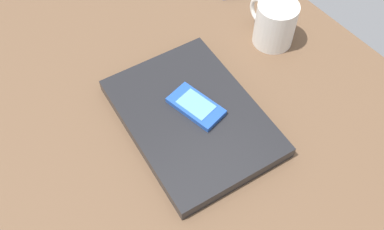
{
  "coord_description": "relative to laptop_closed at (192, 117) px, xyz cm",
  "views": [
    {
      "loc": [
        -33.11,
        27.36,
        68.14
      ],
      "look_at": [
        2.86,
        1.26,
        5.0
      ],
      "focal_mm": 40.16,
      "sensor_mm": 36.0,
      "label": 1
    }
  ],
  "objects": [
    {
      "name": "cell_phone_on_laptop",
      "position": [
        0.54,
        -1.42,
        1.83
      ],
      "size": [
        10.99,
        7.34,
        1.17
      ],
      "color": "#1E479E",
      "rests_on": "laptop_closed"
    },
    {
      "name": "coffee_mug",
      "position": [
        7.08,
        -25.83,
        3.42
      ],
      "size": [
        11.77,
        8.3,
        9.39
      ],
      "color": "silver",
      "rests_on": "desk_surface"
    },
    {
      "name": "laptop_closed",
      "position": [
        0.0,
        0.0,
        0.0
      ],
      "size": [
        32.74,
        24.95,
        2.55
      ],
      "primitive_type": "cube",
      "rotation": [
        0.0,
        0.0,
        -0.08
      ],
      "color": "black",
      "rests_on": "desk_surface"
    },
    {
      "name": "desk_surface",
      "position": [
        -2.86,
        -1.26,
        -2.78
      ],
      "size": [
        120.0,
        80.0,
        3.0
      ],
      "primitive_type": "cube",
      "color": "brown",
      "rests_on": "ground"
    }
  ]
}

